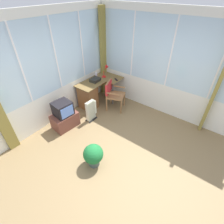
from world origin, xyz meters
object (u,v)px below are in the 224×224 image
object	(u,v)px
desk	(89,95)
potted_plant	(93,155)
tv_remote	(116,80)
desk_lamp	(107,69)
space_heater	(91,110)
paper_tray	(95,80)
wooden_armchair	(112,92)
tv_on_stand	(64,116)
spray_bottle	(96,74)

from	to	relation	value
desk	potted_plant	xyz separation A→B (m)	(-1.53, -1.55, -0.10)
desk	tv_remote	bearing A→B (deg)	-30.85
desk_lamp	tv_remote	bearing A→B (deg)	-92.15
space_heater	paper_tray	bearing A→B (deg)	33.07
desk_lamp	paper_tray	distance (m)	0.51
wooden_armchair	potted_plant	size ratio (longest dim) A/B	1.64
space_heater	wooden_armchair	bearing A→B (deg)	-7.76
desk_lamp	tv_remote	size ratio (longest dim) A/B	2.55
tv_on_stand	desk	bearing A→B (deg)	6.82
space_heater	potted_plant	bearing A→B (deg)	-135.68
desk	tv_on_stand	xyz separation A→B (m)	(-1.08, -0.13, -0.06)
tv_on_stand	space_heater	bearing A→B (deg)	-29.24
desk	tv_on_stand	bearing A→B (deg)	-173.18
desk	desk_lamp	xyz separation A→B (m)	(0.77, -0.07, 0.58)
desk	desk_lamp	size ratio (longest dim) A/B	3.55
spray_bottle	paper_tray	bearing A→B (deg)	-146.51
desk_lamp	spray_bottle	world-z (taller)	desk_lamp
spray_bottle	tv_on_stand	world-z (taller)	spray_bottle
potted_plant	tv_on_stand	bearing A→B (deg)	72.43
wooden_armchair	space_heater	size ratio (longest dim) A/B	1.44
spray_bottle	desk	bearing A→B (deg)	-164.52
tv_remote	spray_bottle	distance (m)	0.64
space_heater	potted_plant	xyz separation A→B (m)	(-1.09, -1.06, -0.01)
desk	space_heater	bearing A→B (deg)	-132.62
wooden_armchair	space_heater	bearing A→B (deg)	172.24
space_heater	desk_lamp	bearing A→B (deg)	18.91
wooden_armchair	potted_plant	xyz separation A→B (m)	(-1.88, -0.95, -0.26)
desk_lamp	wooden_armchair	world-z (taller)	desk_lamp
wooden_armchair	space_heater	world-z (taller)	wooden_armchair
wooden_armchair	tv_remote	bearing A→B (deg)	19.89
desk	spray_bottle	world-z (taller)	spray_bottle
spray_bottle	paper_tray	distance (m)	0.26
tv_remote	spray_bottle	world-z (taller)	spray_bottle
desk_lamp	spray_bottle	size ratio (longest dim) A/B	1.77
spray_bottle	potted_plant	xyz separation A→B (m)	(-2.05, -1.69, -0.54)
desk_lamp	space_heater	xyz separation A→B (m)	(-1.21, -0.42, -0.68)
desk	paper_tray	xyz separation A→B (m)	(0.31, 0.01, 0.38)
spray_bottle	space_heater	distance (m)	1.27
desk	tv_remote	size ratio (longest dim) A/B	9.04
desk	spray_bottle	bearing A→B (deg)	15.48
space_heater	desk	bearing A→B (deg)	47.38
potted_plant	desk	bearing A→B (deg)	45.25
spray_bottle	potted_plant	distance (m)	2.71
paper_tray	tv_remote	bearing A→B (deg)	-45.67
paper_tray	tv_on_stand	distance (m)	1.47
desk_lamp	tv_remote	xyz separation A→B (m)	(-0.01, -0.38, -0.24)
desk_lamp	tv_on_stand	distance (m)	1.96
desk_lamp	tv_on_stand	xyz separation A→B (m)	(-1.85, -0.06, -0.65)
spray_bottle	potted_plant	bearing A→B (deg)	-140.49
desk_lamp	tv_on_stand	size ratio (longest dim) A/B	0.50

